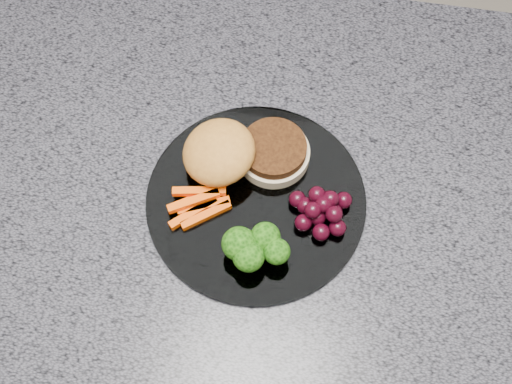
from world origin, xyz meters
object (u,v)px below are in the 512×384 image
(plate, at_px, (256,201))
(grape_bunch, at_px, (322,210))
(burger, at_px, (239,154))
(island_cabinet, at_px, (242,292))

(plate, distance_m, grape_bunch, 0.08)
(grape_bunch, bearing_deg, burger, 152.92)
(plate, distance_m, burger, 0.06)
(island_cabinet, height_order, burger, burger)
(island_cabinet, relative_size, burger, 6.84)
(burger, bearing_deg, grape_bunch, -48.89)
(burger, bearing_deg, plate, -80.08)
(plate, height_order, burger, burger)
(burger, relative_size, grape_bunch, 2.38)
(plate, xyz_separation_m, grape_bunch, (0.08, -0.01, 0.02))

